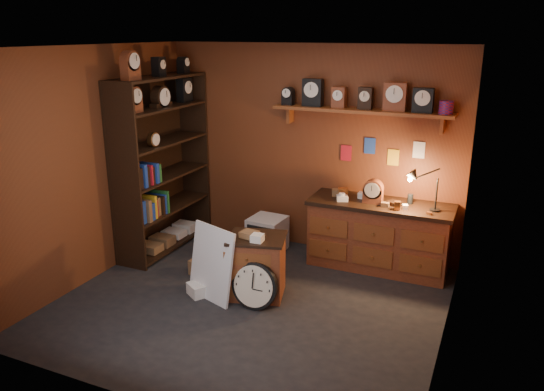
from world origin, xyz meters
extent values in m
plane|color=black|center=(0.00, 0.00, 0.00)|extent=(4.00, 4.00, 0.00)
cube|color=brown|center=(0.00, 1.80, 1.35)|extent=(4.00, 0.02, 2.70)
cube|color=brown|center=(0.00, -1.80, 1.35)|extent=(4.00, 0.02, 2.70)
cube|color=brown|center=(-2.00, 0.00, 1.35)|extent=(0.02, 3.60, 2.70)
cube|color=brown|center=(2.00, 0.00, 1.35)|extent=(0.02, 3.60, 2.70)
cube|color=beige|center=(0.00, 0.00, 2.70)|extent=(4.00, 3.60, 0.02)
cube|color=brown|center=(0.70, 1.65, 1.92)|extent=(2.20, 0.30, 0.04)
cube|color=brown|center=(-0.25, 1.72, 1.80)|extent=(0.04, 0.16, 0.20)
cube|color=brown|center=(1.65, 1.72, 1.80)|extent=(0.04, 0.16, 0.20)
cylinder|color=#B21419|center=(1.68, 1.65, 2.02)|extent=(0.16, 0.16, 0.15)
cube|color=maroon|center=(0.15, 1.79, 1.35)|extent=(0.14, 0.01, 0.20)
cube|color=navy|center=(0.45, 1.79, 1.47)|extent=(0.14, 0.01, 0.20)
cube|color=gold|center=(0.75, 1.79, 1.35)|extent=(0.14, 0.01, 0.20)
cube|color=silver|center=(1.05, 1.79, 1.47)|extent=(0.14, 0.01, 0.20)
cube|color=black|center=(-1.98, 0.98, 1.15)|extent=(0.03, 1.60, 2.30)
cube|color=black|center=(-1.75, 0.20, 1.15)|extent=(0.45, 0.03, 2.30)
cube|color=black|center=(-1.75, 1.76, 1.15)|extent=(0.45, 0.03, 2.30)
cube|color=black|center=(-1.75, 0.98, 0.05)|extent=(0.43, 1.54, 0.03)
cube|color=black|center=(-1.75, 0.98, 0.55)|extent=(0.43, 1.54, 0.03)
cube|color=black|center=(-1.75, 0.98, 1.00)|extent=(0.43, 1.54, 0.03)
cube|color=black|center=(-1.75, 0.98, 1.45)|extent=(0.43, 1.54, 0.03)
cube|color=black|center=(-1.75, 0.98, 1.90)|extent=(0.43, 1.54, 0.03)
cube|color=black|center=(-1.75, 0.98, 2.28)|extent=(0.43, 1.54, 0.03)
cube|color=brown|center=(1.05, 1.48, 0.40)|extent=(1.68, 0.60, 0.80)
cube|color=black|center=(1.05, 1.48, 0.82)|extent=(1.74, 0.66, 0.05)
cube|color=brown|center=(1.05, 1.18, 0.40)|extent=(1.60, 0.02, 0.52)
cylinder|color=black|center=(1.69, 1.43, 0.86)|extent=(0.12, 0.12, 0.02)
cylinder|color=black|center=(1.69, 1.43, 1.05)|extent=(0.02, 0.02, 0.38)
cylinder|color=black|center=(1.57, 1.40, 1.29)|extent=(0.27, 0.09, 0.14)
cone|color=black|center=(1.43, 1.37, 1.25)|extent=(0.18, 0.14, 0.18)
cube|color=brown|center=(-0.01, 0.20, 0.33)|extent=(0.68, 0.61, 0.67)
cube|color=black|center=(-0.01, 0.20, 0.68)|extent=(0.73, 0.66, 0.03)
cube|color=brown|center=(-0.01, -0.04, 0.33)|extent=(0.50, 0.15, 0.57)
cylinder|color=black|center=(0.08, -0.07, 0.25)|extent=(0.52, 0.17, 0.52)
cylinder|color=beige|center=(0.08, -0.10, 0.26)|extent=(0.45, 0.10, 0.45)
cube|color=black|center=(0.08, -0.11, 0.33)|extent=(0.01, 0.04, 0.17)
cube|color=black|center=(0.14, -0.11, 0.23)|extent=(0.12, 0.01, 0.01)
cube|color=silver|center=(-0.45, -0.06, 0.00)|extent=(0.66, 0.38, 0.84)
cube|color=silver|center=(-0.43, 1.40, 0.23)|extent=(0.47, 0.47, 0.46)
cube|color=black|center=(-0.43, 1.17, 0.23)|extent=(0.38, 0.04, 0.37)
cube|color=brown|center=(-0.71, 0.58, 0.07)|extent=(0.28, 0.25, 0.15)
cube|color=white|center=(-0.59, -0.04, 0.07)|extent=(0.34, 0.35, 0.14)
cube|color=brown|center=(-0.88, 0.41, 0.09)|extent=(0.25, 0.22, 0.18)
camera|label=1|loc=(2.31, -4.64, 2.85)|focal=35.00mm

